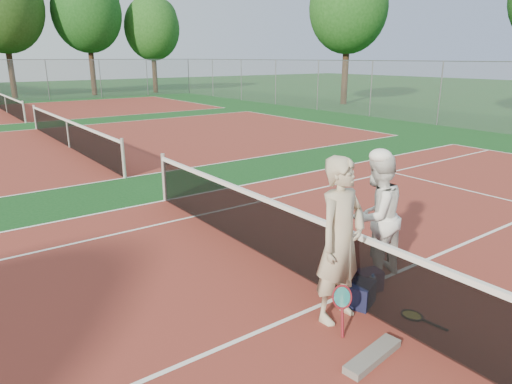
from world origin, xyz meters
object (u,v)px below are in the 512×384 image
racket_spare (412,315)px  water_bottle (372,287)px  net_main (342,263)px  player_a (341,241)px  sports_bag_purple (368,280)px  racket_red (341,309)px  sports_bag_navy (362,294)px  racket_black_held (387,254)px  player_b (376,216)px

racket_spare → water_bottle: water_bottle is taller
net_main → racket_spare: bearing=-66.4°
player_a → net_main: bearing=31.6°
sports_bag_purple → racket_red: bearing=-156.0°
racket_spare → water_bottle: bearing=-5.4°
racket_red → water_bottle: bearing=-36.0°
net_main → player_a: 0.73m
racket_spare → sports_bag_navy: (-0.31, 0.58, 0.14)m
net_main → water_bottle: size_ratio=36.60×
racket_black_held → racket_spare: racket_black_held is taller
player_a → sports_bag_navy: 1.01m
racket_spare → sports_bag_navy: 0.67m
racket_black_held → water_bottle: size_ratio=1.83×
player_a → racket_red: bearing=-134.5°
racket_black_held → sports_bag_navy: bearing=-8.1°
player_a → racket_black_held: player_a is taller
racket_red → sports_bag_purple: (1.05, 0.47, -0.14)m
racket_red → sports_bag_navy: (0.66, 0.25, -0.13)m
player_a → water_bottle: bearing=-2.0°
net_main → racket_red: net_main is taller
racket_spare → sports_bag_purple: bearing=-13.7°
water_bottle → racket_spare: bearing=-88.3°
sports_bag_purple → water_bottle: 0.19m
player_b → racket_red: player_b is taller
sports_bag_navy → water_bottle: bearing=12.5°
net_main → player_a: size_ratio=5.26×
racket_black_held → water_bottle: bearing=-4.9°
racket_black_held → racket_spare: bearing=21.5°
sports_bag_navy → water_bottle: sports_bag_navy is taller
player_b → racket_black_held: size_ratio=3.42×
water_bottle → racket_black_held: bearing=26.1°
player_a → racket_red: 0.81m
net_main → racket_black_held: size_ratio=19.97×
player_b → racket_black_held: (0.30, -0.04, -0.67)m
racket_red → sports_bag_purple: racket_red is taller
player_b → sports_bag_purple: bearing=33.2°
racket_red → sports_bag_purple: 1.16m
net_main → player_b: size_ratio=5.83×
racket_spare → sports_bag_navy: sports_bag_navy is taller
sports_bag_purple → water_bottle: (-0.11, -0.16, 0.00)m
player_b → racket_black_held: bearing=171.4°
sports_bag_navy → racket_red: bearing=-159.4°
player_b → racket_spare: (-0.51, -1.09, -0.93)m
racket_black_held → racket_spare: 1.35m
racket_red → water_bottle: (0.94, 0.31, -0.14)m
racket_spare → sports_bag_purple: sports_bag_purple is taller
sports_bag_navy → sports_bag_purple: size_ratio=1.10×
racket_black_held → sports_bag_navy: size_ratio=1.39×
racket_red → racket_spare: 1.05m
net_main → racket_black_held: bearing=7.6°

